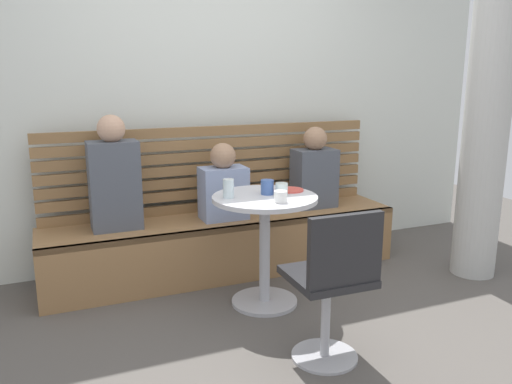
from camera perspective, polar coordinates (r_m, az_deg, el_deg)
ground at (r=3.07m, az=4.51°, el=-16.48°), size 8.00×8.00×0.00m
back_wall at (r=4.19m, az=-5.63°, el=12.17°), size 5.20×0.10×2.90m
concrete_pillar at (r=4.11m, az=24.44°, el=10.37°), size 0.32×0.32×2.80m
booth_bench at (r=3.99m, az=-3.35°, el=-5.83°), size 2.70×0.52×0.44m
booth_backrest at (r=4.07m, az=-4.59°, el=2.64°), size 2.65×0.04×0.67m
cafe_table at (r=3.36m, az=0.97°, el=-4.11°), size 0.68×0.68×0.74m
white_chair at (r=2.71m, az=8.51°, el=-9.78°), size 0.41×0.41×0.85m
person_adult at (r=3.69m, az=-15.40°, el=1.47°), size 0.34×0.22×0.80m
person_child_left at (r=3.83m, az=-3.63°, el=0.65°), size 0.34×0.22×0.57m
person_child_middle at (r=4.20m, az=6.47°, el=2.23°), size 0.34×0.22×0.65m
cup_glass_short at (r=3.32m, az=2.85°, el=0.32°), size 0.08×0.08×0.08m
cup_glass_tall at (r=3.24m, az=-3.07°, el=0.39°), size 0.07×0.07×0.12m
cup_mug_blue at (r=3.34m, az=1.25°, el=0.54°), size 0.08×0.08×0.09m
cup_ceramic_white at (r=3.14m, az=2.72°, el=-0.51°), size 0.08×0.08×0.07m
plate_small at (r=3.45m, az=3.86°, el=0.23°), size 0.17×0.17×0.01m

